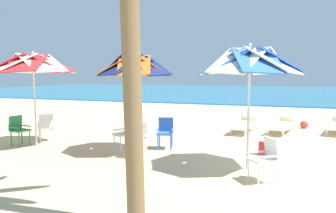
{
  "coord_description": "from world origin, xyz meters",
  "views": [
    {
      "loc": [
        0.48,
        -9.92,
        2.06
      ],
      "look_at": [
        -3.2,
        0.19,
        1.0
      ],
      "focal_mm": 34.64,
      "sensor_mm": 36.0,
      "label": 1
    }
  ],
  "objects_px": {
    "beach_umbrella_0": "(250,63)",
    "plastic_chair_0": "(265,157)",
    "plastic_chair_5": "(19,128)",
    "beach_ball": "(304,125)",
    "beach_umbrella_1": "(135,67)",
    "plastic_chair_1": "(138,137)",
    "plastic_chair_3": "(125,132)",
    "sun_lounger_2": "(244,124)",
    "beach_umbrella_2": "(33,64)",
    "cooler_box": "(269,147)",
    "plastic_chair_4": "(46,126)",
    "plastic_chair_2": "(165,131)",
    "sun_lounger_1": "(282,125)"
  },
  "relations": [
    {
      "from": "beach_umbrella_0",
      "to": "plastic_chair_0",
      "type": "xyz_separation_m",
      "value": [
        0.41,
        -0.74,
        -1.82
      ]
    },
    {
      "from": "plastic_chair_5",
      "to": "beach_ball",
      "type": "relative_size",
      "value": 2.94
    },
    {
      "from": "plastic_chair_0",
      "to": "beach_umbrella_1",
      "type": "xyz_separation_m",
      "value": [
        -3.33,
        1.25,
        1.76
      ]
    },
    {
      "from": "plastic_chair_1",
      "to": "beach_ball",
      "type": "xyz_separation_m",
      "value": [
        4.16,
        6.14,
        -0.35
      ]
    },
    {
      "from": "plastic_chair_0",
      "to": "plastic_chair_3",
      "type": "relative_size",
      "value": 1.0
    },
    {
      "from": "plastic_chair_3",
      "to": "beach_ball",
      "type": "xyz_separation_m",
      "value": [
        4.81,
        5.57,
        -0.35
      ]
    },
    {
      "from": "plastic_chair_0",
      "to": "plastic_chair_1",
      "type": "height_order",
      "value": "same"
    },
    {
      "from": "beach_umbrella_0",
      "to": "sun_lounger_2",
      "type": "relative_size",
      "value": 1.24
    },
    {
      "from": "beach_umbrella_0",
      "to": "plastic_chair_1",
      "type": "xyz_separation_m",
      "value": [
        -2.71,
        0.17,
        -1.82
      ]
    },
    {
      "from": "beach_umbrella_2",
      "to": "sun_lounger_2",
      "type": "distance_m",
      "value": 7.25
    },
    {
      "from": "beach_umbrella_0",
      "to": "sun_lounger_2",
      "type": "distance_m",
      "value": 5.19
    },
    {
      "from": "plastic_chair_3",
      "to": "beach_umbrella_2",
      "type": "height_order",
      "value": "beach_umbrella_2"
    },
    {
      "from": "plastic_chair_5",
      "to": "cooler_box",
      "type": "distance_m",
      "value": 7.06
    },
    {
      "from": "plastic_chair_4",
      "to": "beach_ball",
      "type": "bearing_deg",
      "value": 35.33
    },
    {
      "from": "beach_umbrella_1",
      "to": "plastic_chair_3",
      "type": "distance_m",
      "value": 1.83
    },
    {
      "from": "beach_umbrella_0",
      "to": "plastic_chair_3",
      "type": "bearing_deg",
      "value": 167.48
    },
    {
      "from": "plastic_chair_0",
      "to": "beach_umbrella_1",
      "type": "bearing_deg",
      "value": 159.36
    },
    {
      "from": "cooler_box",
      "to": "plastic_chair_2",
      "type": "bearing_deg",
      "value": -174.82
    },
    {
      "from": "plastic_chair_3",
      "to": "plastic_chair_1",
      "type": "bearing_deg",
      "value": -41.36
    },
    {
      "from": "plastic_chair_0",
      "to": "plastic_chair_5",
      "type": "bearing_deg",
      "value": 172.19
    },
    {
      "from": "plastic_chair_5",
      "to": "beach_umbrella_1",
      "type": "bearing_deg",
      "value": 4.7
    },
    {
      "from": "beach_umbrella_0",
      "to": "plastic_chair_3",
      "type": "relative_size",
      "value": 3.14
    },
    {
      "from": "beach_umbrella_1",
      "to": "beach_ball",
      "type": "xyz_separation_m",
      "value": [
        4.37,
        5.8,
        -2.11
      ]
    },
    {
      "from": "beach_umbrella_1",
      "to": "cooler_box",
      "type": "relative_size",
      "value": 5.3
    },
    {
      "from": "sun_lounger_2",
      "to": "beach_umbrella_2",
      "type": "bearing_deg",
      "value": -140.76
    },
    {
      "from": "plastic_chair_1",
      "to": "sun_lounger_1",
      "type": "bearing_deg",
      "value": 55.38
    },
    {
      "from": "plastic_chair_1",
      "to": "plastic_chair_4",
      "type": "relative_size",
      "value": 1.0
    },
    {
      "from": "plastic_chair_3",
      "to": "plastic_chair_4",
      "type": "relative_size",
      "value": 1.0
    },
    {
      "from": "plastic_chair_3",
      "to": "cooler_box",
      "type": "height_order",
      "value": "plastic_chair_3"
    },
    {
      "from": "beach_ball",
      "to": "plastic_chair_5",
      "type": "bearing_deg",
      "value": -142.71
    },
    {
      "from": "sun_lounger_2",
      "to": "beach_umbrella_0",
      "type": "bearing_deg",
      "value": -82.13
    },
    {
      "from": "beach_umbrella_2",
      "to": "beach_umbrella_1",
      "type": "bearing_deg",
      "value": 3.23
    },
    {
      "from": "plastic_chair_0",
      "to": "sun_lounger_2",
      "type": "xyz_separation_m",
      "value": [
        -1.06,
        5.48,
        -0.22
      ]
    },
    {
      "from": "beach_umbrella_0",
      "to": "plastic_chair_3",
      "type": "xyz_separation_m",
      "value": [
        -3.36,
        0.75,
        -1.82
      ]
    },
    {
      "from": "plastic_chair_2",
      "to": "sun_lounger_1",
      "type": "height_order",
      "value": "plastic_chair_2"
    },
    {
      "from": "cooler_box",
      "to": "plastic_chair_0",
      "type": "bearing_deg",
      "value": -88.98
    },
    {
      "from": "plastic_chair_3",
      "to": "plastic_chair_4",
      "type": "xyz_separation_m",
      "value": [
        -2.82,
        0.16,
        0.0
      ]
    },
    {
      "from": "beach_umbrella_2",
      "to": "plastic_chair_5",
      "type": "bearing_deg",
      "value": -166.7
    },
    {
      "from": "beach_umbrella_1",
      "to": "plastic_chair_1",
      "type": "xyz_separation_m",
      "value": [
        0.21,
        -0.34,
        -1.76
      ]
    },
    {
      "from": "plastic_chair_1",
      "to": "beach_ball",
      "type": "height_order",
      "value": "plastic_chair_1"
    },
    {
      "from": "plastic_chair_2",
      "to": "plastic_chair_3",
      "type": "relative_size",
      "value": 1.0
    },
    {
      "from": "plastic_chair_0",
      "to": "cooler_box",
      "type": "distance_m",
      "value": 2.29
    },
    {
      "from": "plastic_chair_3",
      "to": "plastic_chair_5",
      "type": "relative_size",
      "value": 1.0
    },
    {
      "from": "beach_umbrella_1",
      "to": "beach_ball",
      "type": "height_order",
      "value": "beach_umbrella_1"
    },
    {
      "from": "plastic_chair_1",
      "to": "sun_lounger_1",
      "type": "distance_m",
      "value": 5.91
    },
    {
      "from": "plastic_chair_1",
      "to": "plastic_chair_5",
      "type": "xyz_separation_m",
      "value": [
        -3.85,
        0.04,
        0.0
      ]
    },
    {
      "from": "plastic_chair_3",
      "to": "beach_ball",
      "type": "bearing_deg",
      "value": 49.18
    },
    {
      "from": "plastic_chair_5",
      "to": "plastic_chair_3",
      "type": "bearing_deg",
      "value": 9.45
    },
    {
      "from": "beach_umbrella_2",
      "to": "plastic_chair_2",
      "type": "bearing_deg",
      "value": 14.47
    },
    {
      "from": "plastic_chair_3",
      "to": "cooler_box",
      "type": "distance_m",
      "value": 3.82
    }
  ]
}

